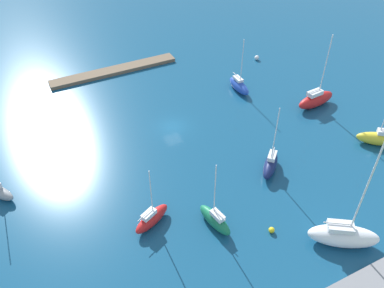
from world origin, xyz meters
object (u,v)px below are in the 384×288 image
sailboat_green_west_end (215,219)px  sailboat_red_off_beacon (152,218)px  sailboat_blue_center_basin (239,85)px  sailboat_yellow_outer_mooring (380,138)px  mooring_buoy_white (257,58)px  sailboat_navy_far_north (270,164)px  pier_dock (114,71)px  sailboat_red_east_end (316,99)px  sailboat_white_by_breakwater (343,235)px  mooring_buoy_yellow (272,230)px

sailboat_green_west_end → sailboat_red_off_beacon: 7.30m
sailboat_red_off_beacon → sailboat_blue_center_basin: bearing=14.4°
sailboat_yellow_outer_mooring → sailboat_red_off_beacon: sailboat_yellow_outer_mooring is taller
sailboat_green_west_end → mooring_buoy_white: (-26.65, -31.37, -0.56)m
sailboat_navy_far_north → sailboat_green_west_end: bearing=-19.9°
sailboat_green_west_end → sailboat_red_off_beacon: sailboat_green_west_end is taller
pier_dock → sailboat_navy_far_north: size_ratio=2.26×
sailboat_blue_center_basin → mooring_buoy_white: sailboat_blue_center_basin is taller
sailboat_red_east_end → mooring_buoy_white: (-0.30, -17.33, -0.85)m
sailboat_red_off_beacon → sailboat_yellow_outer_mooring: bearing=-27.3°
sailboat_navy_far_north → sailboat_red_east_end: bearing=168.0°
sailboat_red_east_end → sailboat_white_by_breakwater: sailboat_white_by_breakwater is taller
sailboat_green_west_end → mooring_buoy_white: bearing=-50.8°
sailboat_white_by_breakwater → mooring_buoy_yellow: 7.71m
pier_dock → sailboat_navy_far_north: sailboat_navy_far_north is taller
sailboat_blue_center_basin → mooring_buoy_white: (-8.90, -7.83, -0.57)m
sailboat_blue_center_basin → mooring_buoy_yellow: 30.03m
pier_dock → mooring_buoy_white: bearing=163.5°
sailboat_white_by_breakwater → sailboat_red_off_beacon: (17.79, -11.88, -0.37)m
sailboat_yellow_outer_mooring → sailboat_navy_far_north: bearing=30.2°
pier_dock → sailboat_navy_far_north: (-10.39, 34.34, 0.79)m
sailboat_green_west_end → sailboat_navy_far_north: 11.98m
sailboat_yellow_outer_mooring → sailboat_blue_center_basin: bearing=-25.4°
sailboat_red_east_end → sailboat_blue_center_basin: (8.60, -9.50, -0.27)m
pier_dock → sailboat_white_by_breakwater: 48.74m
sailboat_red_off_beacon → sailboat_navy_far_north: bearing=-21.1°
sailboat_red_east_end → sailboat_blue_center_basin: sailboat_red_east_end is taller
sailboat_blue_center_basin → mooring_buoy_yellow: sailboat_blue_center_basin is taller
pier_dock → mooring_buoy_white: size_ratio=26.60×
sailboat_red_off_beacon → sailboat_green_west_end: bearing=-53.3°
mooring_buoy_white → sailboat_yellow_outer_mooring: bearing=93.0°
sailboat_red_off_beacon → mooring_buoy_yellow: size_ratio=11.88×
mooring_buoy_yellow → mooring_buoy_white: mooring_buoy_white is taller
sailboat_yellow_outer_mooring → mooring_buoy_white: (1.54, -29.11, -0.67)m
sailboat_navy_far_north → sailboat_white_by_breakwater: (-0.34, 13.19, 0.24)m
sailboat_red_east_end → sailboat_navy_far_north: sailboat_red_east_end is taller
sailboat_yellow_outer_mooring → pier_dock: bearing=-14.7°
sailboat_red_off_beacon → mooring_buoy_yellow: 13.79m
sailboat_yellow_outer_mooring → sailboat_white_by_breakwater: (16.84, 10.72, 0.24)m
sailboat_red_east_end → sailboat_blue_center_basin: size_ratio=1.29×
sailboat_red_off_beacon → pier_dock: bearing=53.5°
sailboat_red_east_end → mooring_buoy_yellow: size_ratio=17.60×
pier_dock → sailboat_blue_center_basin: bearing=137.8°
sailboat_yellow_outer_mooring → sailboat_red_off_beacon: bearing=36.5°
sailboat_yellow_outer_mooring → mooring_buoy_yellow: (22.89, 6.04, -0.76)m
sailboat_yellow_outer_mooring → sailboat_red_off_beacon: size_ratio=1.42×
sailboat_green_west_end → sailboat_yellow_outer_mooring: sailboat_yellow_outer_mooring is taller
sailboat_green_west_end → mooring_buoy_yellow: (-5.30, 3.78, -0.65)m
sailboat_red_east_end → pier_dock: bearing=131.4°
mooring_buoy_yellow → mooring_buoy_white: size_ratio=0.79×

